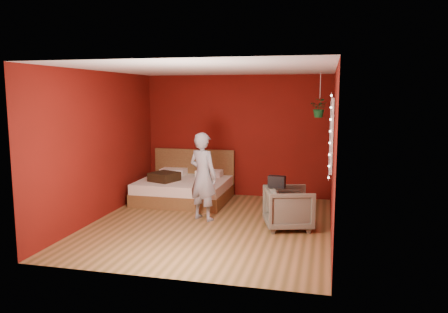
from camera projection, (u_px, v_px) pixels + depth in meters
floor at (210, 224)px, 7.43m from camera, size 4.50×4.50×0.00m
room_walls at (210, 126)px, 7.19m from camera, size 4.04×4.54×2.62m
window at (331, 134)px, 7.63m from camera, size 0.05×0.97×1.27m
fairy_lights at (330, 137)px, 7.13m from camera, size 0.04×0.04×1.45m
bed at (185, 188)px, 9.07m from camera, size 1.80×1.53×0.99m
person at (203, 176)px, 7.61m from camera, size 0.67×0.57×1.55m
armchair at (288, 208)px, 7.17m from camera, size 0.93×0.92×0.69m
handbag at (277, 182)px, 7.09m from camera, size 0.29×0.17×0.19m
throw_pillow at (164, 177)px, 8.83m from camera, size 0.63×0.63×0.17m
hanging_plant at (320, 108)px, 8.21m from camera, size 0.41×0.39×0.84m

